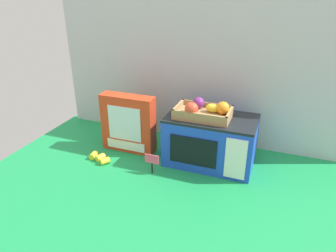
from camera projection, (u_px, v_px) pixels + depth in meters
ground_plane at (180, 159)px, 1.60m from camera, size 1.70×1.70×0.00m
display_back_panel at (198, 71)px, 1.67m from camera, size 1.61×0.03×0.78m
toy_microwave at (210, 140)px, 1.53m from camera, size 0.43×0.26×0.25m
food_groups_crate at (204, 111)px, 1.46m from camera, size 0.26×0.16×0.09m
cookie_set_box at (128, 123)px, 1.64m from camera, size 0.29×0.08×0.31m
price_sign at (152, 161)px, 1.46m from camera, size 0.07×0.01×0.10m
loose_toy_banana at (100, 158)px, 1.58m from camera, size 0.13×0.08×0.03m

